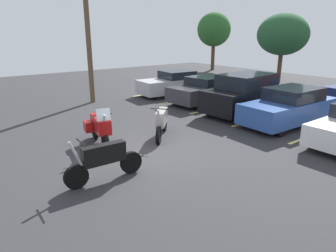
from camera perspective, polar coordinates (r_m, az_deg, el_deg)
name	(u,v)px	position (r m, az deg, el deg)	size (l,w,h in m)	color
ground	(141,154)	(10.12, -5.04, -5.10)	(44.00, 44.00, 0.10)	#2D2D30
motorcycle_touring	(100,127)	(10.67, -12.51, -0.20)	(2.08, 0.94, 1.44)	black
motorcycle_second	(162,121)	(11.30, -1.18, 0.88)	(1.58, 1.57, 1.26)	black
motorcycle_third	(104,160)	(8.18, -11.78, -6.12)	(0.62, 2.16, 1.26)	black
parking_stripes	(243,112)	(15.53, 13.74, 2.57)	(13.17, 4.63, 0.01)	#EAE066
car_silver	(173,83)	(19.18, 1.02, 7.87)	(2.11, 4.44, 1.46)	#B7B7BC
car_charcoal	(206,90)	(17.10, 7.00, 6.65)	(2.20, 4.38, 1.43)	#38383D
car_black	(244,94)	(15.09, 13.95, 5.74)	(2.22, 4.39, 1.87)	black
car_blue	(289,107)	(13.86, 21.54, 3.29)	(1.95, 4.57, 1.54)	#2D519E
utility_pole	(88,26)	(17.33, -14.66, 17.40)	(1.06, 1.59, 7.75)	brown
tree_center_right	(214,30)	(32.40, 8.49, 17.20)	(3.30, 3.30, 5.62)	#4C3823
tree_far_left	(283,35)	(25.14, 20.47, 15.55)	(3.72, 3.72, 5.07)	#4C3823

